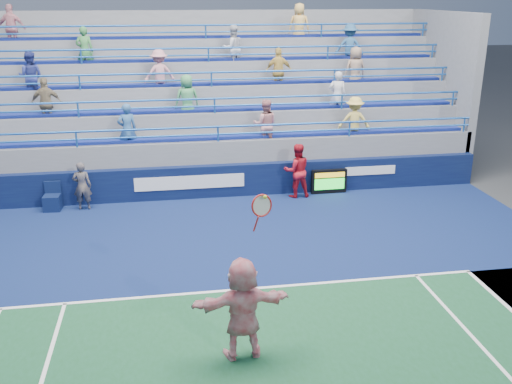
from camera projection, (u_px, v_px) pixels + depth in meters
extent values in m
plane|color=#333538|center=(249.00, 290.00, 13.17)|extent=(120.00, 120.00, 0.00)
cube|color=#0F224C|center=(237.00, 249.00, 15.21)|extent=(18.00, 8.40, 0.02)
cube|color=white|center=(249.00, 289.00, 13.16)|extent=(11.00, 0.10, 0.01)
cube|color=white|center=(249.00, 291.00, 13.07)|extent=(0.08, 0.30, 0.01)
cube|color=#0A0F37|center=(220.00, 181.00, 19.04)|extent=(18.00, 0.30, 1.10)
cube|color=white|center=(190.00, 182.00, 18.72)|extent=(3.60, 0.02, 0.45)
cube|color=white|center=(370.00, 171.00, 19.64)|extent=(1.80, 0.02, 0.30)
cube|color=slate|center=(212.00, 157.00, 21.79)|extent=(18.00, 5.60, 1.10)
cube|color=slate|center=(212.00, 148.00, 21.67)|extent=(18.00, 5.60, 1.85)
cube|color=navy|center=(217.00, 137.00, 19.16)|extent=(17.40, 0.45, 0.10)
cylinder|color=#1F5AAD|center=(218.00, 127.00, 18.64)|extent=(18.00, 0.07, 0.07)
cube|color=slate|center=(210.00, 135.00, 22.01)|extent=(18.00, 4.60, 2.60)
cube|color=navy|center=(214.00, 110.00, 19.84)|extent=(17.40, 0.45, 0.10)
cylinder|color=#1F5AAD|center=(214.00, 99.00, 19.32)|extent=(18.00, 0.07, 0.07)
cube|color=slate|center=(209.00, 123.00, 22.35)|extent=(18.00, 3.60, 3.35)
cube|color=navy|center=(211.00, 84.00, 20.53)|extent=(17.40, 0.45, 0.10)
cylinder|color=#1F5AAD|center=(211.00, 72.00, 20.00)|extent=(18.00, 0.07, 0.07)
cube|color=slate|center=(207.00, 111.00, 22.69)|extent=(18.00, 2.60, 4.10)
cube|color=navy|center=(208.00, 59.00, 21.21)|extent=(17.40, 0.45, 0.10)
cylinder|color=#1F5AAD|center=(208.00, 48.00, 20.69)|extent=(18.00, 0.07, 0.07)
cube|color=slate|center=(206.00, 99.00, 23.04)|extent=(18.00, 1.60, 4.85)
cube|color=navy|center=(205.00, 37.00, 21.89)|extent=(17.40, 0.45, 0.10)
cylinder|color=#1F5AAD|center=(206.00, 25.00, 21.37)|extent=(18.00, 0.07, 0.07)
imported|color=pink|center=(12.00, 28.00, 20.70)|extent=(1.06, 0.61, 1.70)
imported|color=#305D90|center=(127.00, 129.00, 18.58)|extent=(0.70, 0.55, 1.70)
imported|color=pink|center=(160.00, 74.00, 20.12)|extent=(1.20, 0.82, 1.70)
imported|color=#A0826B|center=(355.00, 70.00, 21.23)|extent=(0.89, 0.64, 1.70)
imported|color=#44975A|center=(187.00, 99.00, 19.58)|extent=(0.92, 0.69, 1.70)
imported|color=silver|center=(233.00, 49.00, 21.23)|extent=(0.96, 0.83, 1.70)
imported|color=#847458|center=(47.00, 103.00, 18.87)|extent=(1.00, 0.42, 1.70)
imported|color=#FFC463|center=(299.00, 26.00, 22.33)|extent=(0.95, 0.74, 1.70)
imported|color=navy|center=(31.00, 77.00, 19.46)|extent=(0.90, 0.75, 1.70)
imported|color=#E9C85A|center=(354.00, 121.00, 19.76)|extent=(1.21, 0.86, 1.70)
imported|color=#3D8743|center=(85.00, 51.00, 20.41)|extent=(0.63, 0.43, 1.70)
imported|color=#D68A8C|center=(265.00, 124.00, 19.28)|extent=(0.92, 0.76, 1.70)
imported|color=#2D5B87|center=(349.00, 47.00, 21.92)|extent=(1.20, 0.83, 1.70)
imported|color=silver|center=(337.00, 95.00, 20.39)|extent=(0.70, 0.56, 1.70)
imported|color=#DEB856|center=(279.00, 71.00, 20.78)|extent=(1.01, 0.44, 1.70)
cube|color=black|center=(329.00, 182.00, 19.38)|extent=(1.22, 0.15, 0.85)
cube|color=gold|center=(330.00, 175.00, 19.22)|extent=(1.04, 0.02, 0.17)
cube|color=#19E533|center=(329.00, 184.00, 19.33)|extent=(1.04, 0.02, 0.38)
cube|color=#0D193E|center=(53.00, 203.00, 17.90)|extent=(0.53, 0.53, 0.50)
cube|color=#0D193E|center=(52.00, 187.00, 17.96)|extent=(0.51, 0.08, 0.39)
imported|color=white|center=(243.00, 309.00, 10.46)|extent=(1.89, 0.71, 2.00)
torus|color=#B31A16|center=(262.00, 206.00, 9.85)|extent=(0.42, 0.23, 0.41)
cylinder|color=#B31A16|center=(256.00, 224.00, 9.95)|extent=(0.09, 0.23, 0.36)
sphere|color=yellow|center=(265.00, 197.00, 9.76)|extent=(0.07, 0.07, 0.07)
imported|color=#141C37|center=(82.00, 186.00, 17.82)|extent=(0.58, 0.39, 1.56)
imported|color=red|center=(297.00, 171.00, 18.90)|extent=(0.91, 0.72, 1.83)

